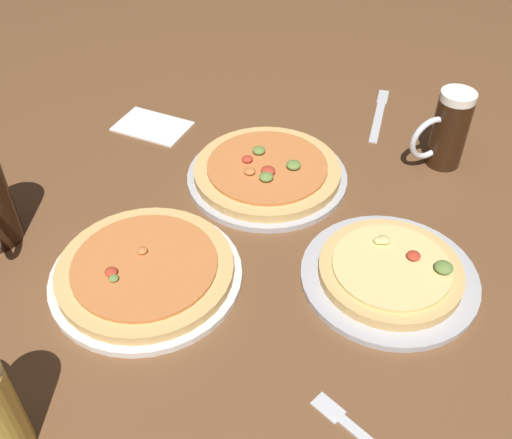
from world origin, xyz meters
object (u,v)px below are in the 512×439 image
at_px(pizza_plate_near, 390,273).
at_px(napkin_folded, 152,126).
at_px(pizza_plate_side, 146,271).
at_px(knife_right, 379,114).
at_px(beer_mug_dark, 448,130).
at_px(pizza_plate_far, 267,173).

height_order(pizza_plate_near, napkin_folded, pizza_plate_near).
height_order(pizza_plate_side, knife_right, pizza_plate_side).
bearing_deg(knife_right, pizza_plate_near, -85.49).
height_order(beer_mug_dark, napkin_folded, beer_mug_dark).
height_order(pizza_plate_far, napkin_folded, pizza_plate_far).
distance_m(beer_mug_dark, napkin_folded, 0.63).
distance_m(beer_mug_dark, knife_right, 0.22).
relative_size(pizza_plate_near, pizza_plate_far, 0.92).
bearing_deg(pizza_plate_near, beer_mug_dark, 75.37).
bearing_deg(napkin_folded, knife_right, 17.01).
xyz_separation_m(pizza_plate_near, beer_mug_dark, (0.09, 0.35, 0.06)).
bearing_deg(knife_right, napkin_folded, -162.99).
distance_m(pizza_plate_near, beer_mug_dark, 0.37).
bearing_deg(pizza_plate_side, knife_right, 58.89).
distance_m(pizza_plate_far, pizza_plate_side, 0.34).
distance_m(pizza_plate_side, napkin_folded, 0.46).
bearing_deg(pizza_plate_side, pizza_plate_far, 64.03).
height_order(pizza_plate_near, pizza_plate_far, same).
height_order(pizza_plate_side, napkin_folded, pizza_plate_side).
bearing_deg(napkin_folded, pizza_plate_far, -25.31).
relative_size(pizza_plate_side, beer_mug_dark, 1.95).
xyz_separation_m(pizza_plate_far, beer_mug_dark, (0.34, 0.13, 0.06)).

